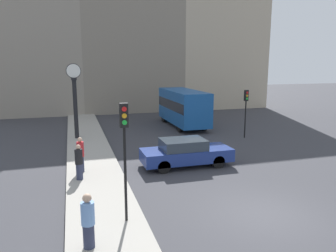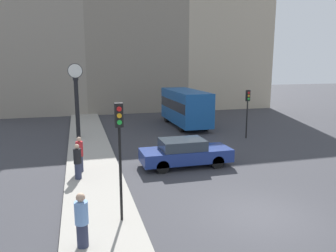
{
  "view_description": "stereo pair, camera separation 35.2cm",
  "coord_description": "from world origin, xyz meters",
  "px_view_note": "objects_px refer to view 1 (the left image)",
  "views": [
    {
      "loc": [
        -6.34,
        -9.26,
        5.27
      ],
      "look_at": [
        -1.17,
        8.14,
        1.73
      ],
      "focal_mm": 35.0,
      "sensor_mm": 36.0,
      "label": 1
    },
    {
      "loc": [
        -6.0,
        -9.36,
        5.27
      ],
      "look_at": [
        -1.17,
        8.14,
        1.73
      ],
      "focal_mm": 35.0,
      "sensor_mm": 36.0,
      "label": 2
    }
  ],
  "objects_px": {
    "bus_distant": "(183,106)",
    "pedestrian_red_top": "(81,155)",
    "sedan_car": "(186,152)",
    "pedestrian_blue_stripe": "(88,221)",
    "traffic_light_near": "(124,138)",
    "street_clock": "(75,100)",
    "pedestrian_black_jacket": "(79,162)",
    "traffic_light_far": "(246,104)"
  },
  "relations": [
    {
      "from": "bus_distant",
      "to": "street_clock",
      "type": "xyz_separation_m",
      "value": [
        -8.68,
        -2.66,
        1.05
      ]
    },
    {
      "from": "sedan_car",
      "to": "street_clock",
      "type": "height_order",
      "value": "street_clock"
    },
    {
      "from": "street_clock",
      "to": "pedestrian_blue_stripe",
      "type": "xyz_separation_m",
      "value": [
        0.02,
        -14.23,
        -1.82
      ]
    },
    {
      "from": "sedan_car",
      "to": "traffic_light_near",
      "type": "height_order",
      "value": "traffic_light_near"
    },
    {
      "from": "bus_distant",
      "to": "street_clock",
      "type": "distance_m",
      "value": 9.13
    },
    {
      "from": "bus_distant",
      "to": "pedestrian_black_jacket",
      "type": "distance_m",
      "value": 14.2
    },
    {
      "from": "sedan_car",
      "to": "pedestrian_blue_stripe",
      "type": "xyz_separation_m",
      "value": [
        -5.22,
        -6.6,
        0.21
      ]
    },
    {
      "from": "bus_distant",
      "to": "pedestrian_red_top",
      "type": "bearing_deg",
      "value": -130.41
    },
    {
      "from": "sedan_car",
      "to": "bus_distant",
      "type": "xyz_separation_m",
      "value": [
        3.43,
        10.29,
        0.98
      ]
    },
    {
      "from": "sedan_car",
      "to": "pedestrian_blue_stripe",
      "type": "relative_size",
      "value": 2.88
    },
    {
      "from": "street_clock",
      "to": "pedestrian_blue_stripe",
      "type": "bearing_deg",
      "value": -89.91
    },
    {
      "from": "traffic_light_near",
      "to": "pedestrian_blue_stripe",
      "type": "bearing_deg",
      "value": -134.42
    },
    {
      "from": "pedestrian_black_jacket",
      "to": "pedestrian_red_top",
      "type": "bearing_deg",
      "value": 84.21
    },
    {
      "from": "bus_distant",
      "to": "pedestrian_blue_stripe",
      "type": "xyz_separation_m",
      "value": [
        -8.65,
        -16.89,
        -0.76
      ]
    },
    {
      "from": "traffic_light_near",
      "to": "pedestrian_blue_stripe",
      "type": "xyz_separation_m",
      "value": [
        -1.27,
        -1.3,
        -1.99
      ]
    },
    {
      "from": "bus_distant",
      "to": "traffic_light_far",
      "type": "xyz_separation_m",
      "value": [
        2.76,
        -5.38,
        0.74
      ]
    },
    {
      "from": "traffic_light_far",
      "to": "street_clock",
      "type": "bearing_deg",
      "value": 166.6
    },
    {
      "from": "sedan_car",
      "to": "traffic_light_far",
      "type": "xyz_separation_m",
      "value": [
        6.19,
        4.91,
        1.72
      ]
    },
    {
      "from": "sedan_car",
      "to": "pedestrian_blue_stripe",
      "type": "height_order",
      "value": "pedestrian_blue_stripe"
    },
    {
      "from": "traffic_light_far",
      "to": "pedestrian_red_top",
      "type": "relative_size",
      "value": 2.0
    },
    {
      "from": "traffic_light_far",
      "to": "pedestrian_red_top",
      "type": "bearing_deg",
      "value": -157.32
    },
    {
      "from": "street_clock",
      "to": "pedestrian_black_jacket",
      "type": "height_order",
      "value": "street_clock"
    },
    {
      "from": "bus_distant",
      "to": "traffic_light_near",
      "type": "xyz_separation_m",
      "value": [
        -7.38,
        -15.59,
        1.22
      ]
    },
    {
      "from": "sedan_car",
      "to": "street_clock",
      "type": "relative_size",
      "value": 0.91
    },
    {
      "from": "pedestrian_red_top",
      "to": "pedestrian_blue_stripe",
      "type": "relative_size",
      "value": 1.05
    },
    {
      "from": "bus_distant",
      "to": "traffic_light_far",
      "type": "distance_m",
      "value": 6.09
    },
    {
      "from": "street_clock",
      "to": "pedestrian_black_jacket",
      "type": "relative_size",
      "value": 3.17
    },
    {
      "from": "bus_distant",
      "to": "pedestrian_black_jacket",
      "type": "bearing_deg",
      "value": -128.08
    },
    {
      "from": "pedestrian_red_top",
      "to": "street_clock",
      "type": "bearing_deg",
      "value": 90.28
    },
    {
      "from": "bus_distant",
      "to": "street_clock",
      "type": "relative_size",
      "value": 1.39
    },
    {
      "from": "bus_distant",
      "to": "pedestrian_black_jacket",
      "type": "relative_size",
      "value": 4.4
    },
    {
      "from": "pedestrian_black_jacket",
      "to": "traffic_light_far",
      "type": "bearing_deg",
      "value": 26.66
    },
    {
      "from": "pedestrian_black_jacket",
      "to": "pedestrian_blue_stripe",
      "type": "bearing_deg",
      "value": -89.12
    },
    {
      "from": "traffic_light_near",
      "to": "pedestrian_red_top",
      "type": "xyz_separation_m",
      "value": [
        -1.26,
        5.44,
        -1.94
      ]
    },
    {
      "from": "pedestrian_red_top",
      "to": "bus_distant",
      "type": "bearing_deg",
      "value": 49.59
    },
    {
      "from": "traffic_light_near",
      "to": "pedestrian_red_top",
      "type": "distance_m",
      "value": 5.91
    },
    {
      "from": "street_clock",
      "to": "traffic_light_near",
      "type": "bearing_deg",
      "value": -84.29
    },
    {
      "from": "street_clock",
      "to": "pedestrian_red_top",
      "type": "distance_m",
      "value": 7.69
    },
    {
      "from": "bus_distant",
      "to": "pedestrian_red_top",
      "type": "xyz_separation_m",
      "value": [
        -8.64,
        -10.15,
        -0.71
      ]
    },
    {
      "from": "pedestrian_red_top",
      "to": "pedestrian_blue_stripe",
      "type": "bearing_deg",
      "value": -90.12
    },
    {
      "from": "bus_distant",
      "to": "traffic_light_near",
      "type": "distance_m",
      "value": 17.29
    },
    {
      "from": "traffic_light_near",
      "to": "pedestrian_red_top",
      "type": "relative_size",
      "value": 2.31
    }
  ]
}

